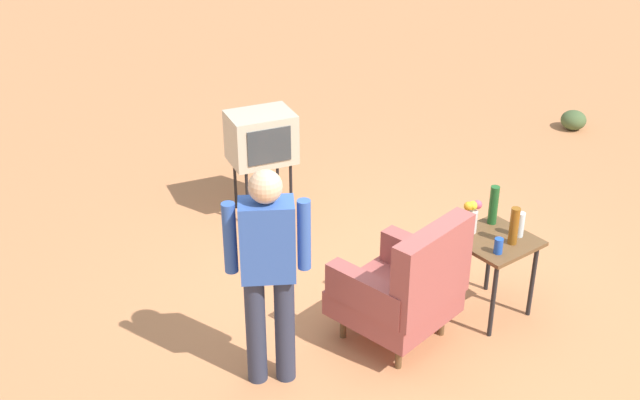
# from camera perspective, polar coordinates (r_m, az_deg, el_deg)

# --- Properties ---
(ground_plane) EXTENTS (60.00, 60.00, 0.00)m
(ground_plane) POSITION_cam_1_polar(r_m,az_deg,el_deg) (6.59, 5.44, -7.90)
(ground_plane) COLOR #C17A4C
(armchair) EXTENTS (0.89, 0.90, 1.06)m
(armchair) POSITION_cam_1_polar(r_m,az_deg,el_deg) (6.02, 6.01, -6.02)
(armchair) COLOR brown
(armchair) RESTS_ON ground
(side_table) EXTENTS (0.56, 0.56, 0.67)m
(side_table) POSITION_cam_1_polar(r_m,az_deg,el_deg) (6.41, 12.10, -3.45)
(side_table) COLOR black
(side_table) RESTS_ON ground
(tv_on_stand) EXTENTS (0.69, 0.57, 1.03)m
(tv_on_stand) POSITION_cam_1_polar(r_m,az_deg,el_deg) (7.66, -4.13, 4.34)
(tv_on_stand) COLOR black
(tv_on_stand) RESTS_ON ground
(person_standing) EXTENTS (0.50, 0.38, 1.64)m
(person_standing) POSITION_cam_1_polar(r_m,az_deg,el_deg) (5.40, -3.65, -4.65)
(person_standing) COLOR #2D3347
(person_standing) RESTS_ON ground
(bottle_wine_green) EXTENTS (0.07, 0.07, 0.32)m
(bottle_wine_green) POSITION_cam_1_polar(r_m,az_deg,el_deg) (6.49, 12.04, -0.34)
(bottle_wine_green) COLOR #1E5623
(bottle_wine_green) RESTS_ON side_table
(bottle_short_clear) EXTENTS (0.06, 0.06, 0.20)m
(bottle_short_clear) POSITION_cam_1_polar(r_m,az_deg,el_deg) (6.38, 13.82, -1.68)
(bottle_short_clear) COLOR silver
(bottle_short_clear) RESTS_ON side_table
(bottle_tall_amber) EXTENTS (0.07, 0.07, 0.30)m
(bottle_tall_amber) POSITION_cam_1_polar(r_m,az_deg,el_deg) (6.25, 13.42, -1.77)
(bottle_tall_amber) COLOR brown
(bottle_tall_amber) RESTS_ON side_table
(soda_can_blue) EXTENTS (0.07, 0.07, 0.12)m
(soda_can_blue) POSITION_cam_1_polar(r_m,az_deg,el_deg) (6.15, 12.37, -3.15)
(soda_can_blue) COLOR blue
(soda_can_blue) RESTS_ON side_table
(flower_vase) EXTENTS (0.15, 0.10, 0.27)m
(flower_vase) POSITION_cam_1_polar(r_m,az_deg,el_deg) (6.34, 10.58, -1.03)
(flower_vase) COLOR silver
(flower_vase) RESTS_ON side_table
(shrub_near) EXTENTS (0.30, 0.30, 0.23)m
(shrub_near) POSITION_cam_1_polar(r_m,az_deg,el_deg) (10.25, 17.30, 5.36)
(shrub_near) COLOR #475B33
(shrub_near) RESTS_ON ground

